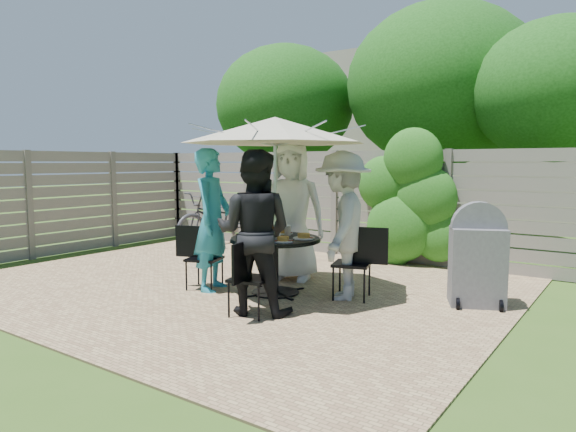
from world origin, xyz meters
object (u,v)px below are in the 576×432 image
Objects in this scene: glass_back at (273,229)px; person_front at (254,233)px; bbq_grill at (477,259)px; person_back at (292,212)px; plate_extra at (283,240)px; syrup_jug at (272,230)px; coffee_cup at (288,231)px; glass_left at (253,232)px; plate_front at (267,240)px; umbrella at (275,130)px; patio_table at (275,255)px; person_left at (212,220)px; plate_left at (248,235)px; plate_back at (283,232)px; plate_right at (304,237)px; chair_left at (204,271)px; person_right at (342,226)px; chair_front at (250,294)px; chair_right at (353,278)px; bicycle at (219,218)px.

person_front is at bearing -63.97° from glass_back.
bbq_grill is at bearing -158.92° from person_front.
plate_extra is (0.56, -1.00, -0.22)m from person_back.
syrup_jug reaches higher than coffee_cup.
bbq_grill is (2.39, 1.10, -0.24)m from glass_left.
plate_extra is at bearing 38.97° from plate_front.
patio_table is at bearing 7.13° from umbrella.
person_left is (-0.78, -0.29, -1.12)m from umbrella.
person_left is 1.02× the size of person_front.
plate_left is at bearing -159.47° from umbrella.
patio_table is 2.37m from bbq_grill.
umbrella is 11.16× the size of plate_back.
glass_left is (0.13, -0.06, 0.05)m from plate_left.
glass_left is (0.08, -0.97, -0.17)m from person_back.
person_left is 15.18× the size of coffee_cup.
plate_right and plate_extra have the same top height.
plate_right is (0.34, 0.13, 0.24)m from patio_table.
chair_left is 5.93× the size of glass_back.
chair_left is at bearing -40.74° from person_front.
person_left is 13.01× the size of glass_left.
person_right is 0.77m from coffee_cup.
person_back is 1.17m from person_left.
chair_front is at bearing -52.77° from glass_left.
person_left is 1.02× the size of person_right.
bbq_grill is at bearing 22.52° from patio_table.
coffee_cup reaches higher than plate_extra.
bbq_grill is at bearing -17.54° from person_back.
syrup_jug is at bearing -86.10° from person_front.
patio_table is 0.40m from glass_back.
patio_table is 1.17× the size of bbq_grill.
person_right reaches higher than plate_left.
plate_right is (0.46, -0.21, 0.00)m from plate_back.
glass_left is 0.25m from syrup_jug.
chair_front is 3.22× the size of plate_right.
plate_left is at bearing -113.97° from glass_back.
coffee_cup is at bearing 100.75° from plate_front.
umbrella is 3.50× the size of chair_left.
plate_left is at bearing -113.45° from person_back.
person_left is 1.43m from chair_front.
plate_front is at bearing -66.55° from person_right.
plate_front is at bearing -59.86° from glass_back.
plate_front is at bearing 24.03° from chair_right.
bicycle is (-4.09, 2.09, 0.27)m from chair_right.
plate_back is 0.72m from plate_front.
chair_right is (0.90, 0.34, -0.24)m from patio_table.
coffee_cup is at bearing -33.93° from plate_back.
patio_table is 0.43m from plate_front.
plate_left is 2.17× the size of coffee_cup.
person_right is 1.48× the size of bbq_grill.
chair_right is at bearing -139.33° from person_front.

